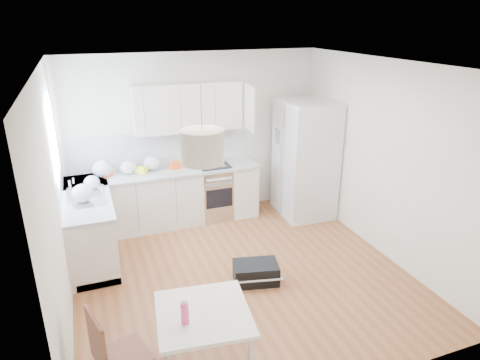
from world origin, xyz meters
The scene contains 29 objects.
floor centered at (0.00, 0.00, 0.00)m, with size 4.20×4.20×0.00m, color brown.
ceiling centered at (0.00, 0.00, 2.70)m, with size 4.20×4.20×0.00m, color white.
wall_back centered at (0.00, 2.10, 1.35)m, with size 4.20×4.20×0.00m, color beige.
wall_left centered at (-2.10, 0.00, 1.35)m, with size 4.20×4.20×0.00m, color beige.
wall_right centered at (2.10, 0.00, 1.35)m, with size 4.20×4.20×0.00m, color beige.
window_glassblock centered at (-2.09, 1.15, 1.75)m, with size 0.02×1.00×1.00m, color #BFE0F9.
cabinets_back centered at (-0.60, 1.80, 0.44)m, with size 3.00×0.60×0.88m, color silver.
cabinets_left centered at (-1.80, 1.20, 0.44)m, with size 0.60×1.80×0.88m, color silver.
counter_back centered at (-0.60, 1.80, 0.90)m, with size 3.02×0.64×0.04m, color #A7A9AC.
counter_left centered at (-1.80, 1.20, 0.90)m, with size 0.64×1.82×0.04m, color #A7A9AC.
backsplash_back centered at (-0.60, 2.09, 1.21)m, with size 3.00×0.01×0.58m, color white.
backsplash_left centered at (-2.09, 1.20, 1.21)m, with size 0.01×1.80×0.58m, color white.
upper_cabinets centered at (-0.15, 1.94, 1.88)m, with size 1.70×0.32×0.75m, color silver.
range_oven centered at (0.20, 1.80, 0.44)m, with size 0.50×0.61×0.88m, color silver, non-canonical shape.
sink centered at (-1.80, 1.15, 0.92)m, with size 0.50×0.80×0.16m, color silver, non-canonical shape.
refrigerator centered at (1.70, 1.41, 0.97)m, with size 0.92×0.97×1.94m, color silver, non-canonical shape.
dining_table centered at (-0.90, -1.42, 0.60)m, with size 0.94×0.94×0.67m.
dining_chair centered at (-1.64, -1.49, 0.49)m, with size 0.41×0.41×0.97m, color #532A19, non-canonical shape.
drink_bottle centered at (-1.09, -1.50, 0.79)m, with size 0.07×0.07×0.25m, color #F1437E.
gym_bag centered at (0.12, -0.24, 0.13)m, with size 0.56×0.37×0.26m, color black.
pendant_lamp centered at (-0.80, -1.22, 2.18)m, with size 0.37×0.37×0.28m, color beige.
grocery_bag_a centered at (-1.53, 1.86, 1.05)m, with size 0.29×0.25×0.26m, color silver.
grocery_bag_b centered at (-1.15, 1.85, 1.03)m, with size 0.23×0.20×0.21m, color silver.
grocery_bag_c centered at (-0.78, 1.91, 1.04)m, with size 0.26×0.22×0.23m, color silver.
grocery_bag_d centered at (-1.70, 1.42, 1.02)m, with size 0.22×0.18×0.19m, color silver.
grocery_bag_e centered at (-1.84, 0.98, 1.04)m, with size 0.27×0.23×0.25m, color silver.
snack_orange centered at (-0.42, 1.86, 0.98)m, with size 0.17×0.10×0.11m, color #EE5115.
snack_yellow centered at (-0.96, 1.81, 0.97)m, with size 0.16×0.10×0.11m, color yellow.
snack_red centered at (-1.47, 1.86, 0.97)m, with size 0.15×0.09×0.10m, color red.
Camera 1 is at (-1.72, -4.55, 3.20)m, focal length 32.00 mm.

